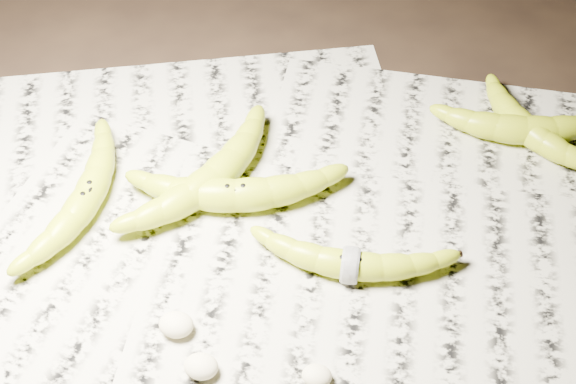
% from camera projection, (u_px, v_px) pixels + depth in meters
% --- Properties ---
extents(ground, '(3.00, 3.00, 0.00)m').
position_uv_depth(ground, '(278.00, 220.00, 0.92)').
color(ground, black).
rests_on(ground, ground).
extents(newspaper_patch, '(0.90, 0.70, 0.01)m').
position_uv_depth(newspaper_patch, '(300.00, 238.00, 0.90)').
color(newspaper_patch, '#BAB79F').
rests_on(newspaper_patch, ground).
extents(banana_left_a, '(0.07, 0.21, 0.04)m').
position_uv_depth(banana_left_a, '(86.00, 195.00, 0.91)').
color(banana_left_a, '#B9C118').
rests_on(banana_left_a, newspaper_patch).
extents(banana_left_b, '(0.16, 0.22, 0.04)m').
position_uv_depth(banana_left_b, '(213.00, 177.00, 0.92)').
color(banana_left_b, '#B9C118').
rests_on(banana_left_b, newspaper_patch).
extents(banana_center, '(0.23, 0.12, 0.04)m').
position_uv_depth(banana_center, '(236.00, 193.00, 0.91)').
color(banana_center, '#B9C118').
rests_on(banana_center, newspaper_patch).
extents(banana_taped, '(0.20, 0.06, 0.03)m').
position_uv_depth(banana_taped, '(350.00, 263.00, 0.85)').
color(banana_taped, '#B9C118').
rests_on(banana_taped, newspaper_patch).
extents(banana_upper_a, '(0.20, 0.09, 0.04)m').
position_uv_depth(banana_upper_a, '(525.00, 128.00, 0.98)').
color(banana_upper_a, '#B9C118').
rests_on(banana_upper_a, newspaper_patch).
extents(banana_upper_b, '(0.16, 0.16, 0.03)m').
position_uv_depth(banana_upper_b, '(527.00, 127.00, 0.98)').
color(banana_upper_b, '#B9C118').
rests_on(banana_upper_b, newspaper_patch).
extents(measuring_tape, '(0.01, 0.04, 0.04)m').
position_uv_depth(measuring_tape, '(350.00, 263.00, 0.85)').
color(measuring_tape, white).
rests_on(measuring_tape, newspaper_patch).
extents(flesh_chunk_a, '(0.04, 0.03, 0.02)m').
position_uv_depth(flesh_chunk_a, '(176.00, 323.00, 0.81)').
color(flesh_chunk_a, beige).
rests_on(flesh_chunk_a, newspaper_patch).
extents(flesh_chunk_b, '(0.03, 0.03, 0.02)m').
position_uv_depth(flesh_chunk_b, '(201.00, 364.00, 0.78)').
color(flesh_chunk_b, beige).
rests_on(flesh_chunk_b, newspaper_patch).
extents(flesh_chunk_c, '(0.03, 0.02, 0.02)m').
position_uv_depth(flesh_chunk_c, '(317.00, 374.00, 0.77)').
color(flesh_chunk_c, beige).
rests_on(flesh_chunk_c, newspaper_patch).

